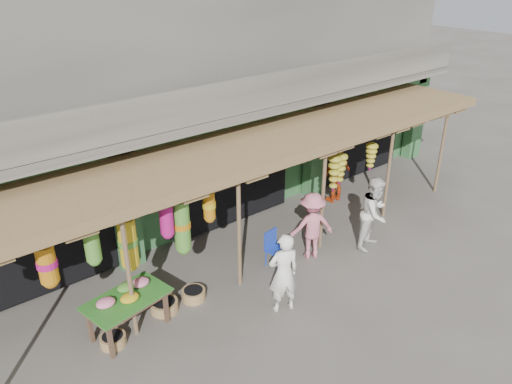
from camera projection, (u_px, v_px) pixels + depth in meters
ground at (284, 256)px, 11.99m from camera, size 80.00×80.00×0.00m
building at (171, 80)px, 13.93m from camera, size 16.40×6.80×7.00m
awning at (259, 148)px, 11.35m from camera, size 14.00×2.70×2.79m
flower_table at (127, 299)px, 9.32m from camera, size 1.68×1.17×0.93m
blue_chair at (274, 246)px, 11.48m from camera, size 0.48×0.49×0.87m
basket_left at (113, 340)px, 9.26m from camera, size 0.55×0.55×0.20m
basket_mid at (164, 306)px, 10.13m from camera, size 0.74×0.74×0.22m
basket_right at (194, 295)px, 10.47m from camera, size 0.60×0.60×0.23m
person_front at (284, 273)px, 9.86m from camera, size 0.74×0.60×1.75m
person_right at (375, 213)px, 12.02m from camera, size 1.04×0.90×1.84m
person_vendor at (336, 174)px, 14.31m from camera, size 1.01×0.43×1.72m
person_shopper at (312, 226)px, 11.65m from camera, size 1.23×0.99×1.66m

